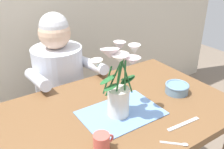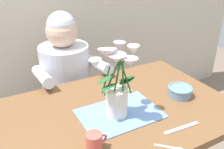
# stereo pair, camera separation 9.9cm
# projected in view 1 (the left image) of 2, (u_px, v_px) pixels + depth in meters

# --- Properties ---
(dining_table) EXTENTS (1.20, 0.80, 0.74)m
(dining_table) POSITION_uv_depth(u_px,v_px,m) (119.00, 123.00, 1.33)
(dining_table) COLOR brown
(dining_table) RESTS_ON ground_plane
(seated_person) EXTENTS (0.45, 0.47, 1.14)m
(seated_person) POSITION_uv_depth(u_px,v_px,m) (61.00, 92.00, 1.79)
(seated_person) COLOR #4C4C56
(seated_person) RESTS_ON ground_plane
(striped_placemat) EXTENTS (0.40, 0.28, 0.00)m
(striped_placemat) POSITION_uv_depth(u_px,v_px,m) (121.00, 113.00, 1.25)
(striped_placemat) COLOR #6B93D1
(striped_placemat) RESTS_ON dining_table
(flower_vase) EXTENTS (0.23, 0.23, 0.37)m
(flower_vase) POSITION_uv_depth(u_px,v_px,m) (118.00, 84.00, 1.16)
(flower_vase) COLOR silver
(flower_vase) RESTS_ON dining_table
(ceramic_bowl) EXTENTS (0.14, 0.14, 0.06)m
(ceramic_bowl) POSITION_uv_depth(u_px,v_px,m) (177.00, 88.00, 1.42)
(ceramic_bowl) COLOR #6689A8
(ceramic_bowl) RESTS_ON dining_table
(dinner_knife) EXTENTS (0.19, 0.03, 0.00)m
(dinner_knife) POSITION_uv_depth(u_px,v_px,m) (184.00, 124.00, 1.17)
(dinner_knife) COLOR silver
(dinner_knife) RESTS_ON dining_table
(ceramic_mug) EXTENTS (0.09, 0.07, 0.08)m
(ceramic_mug) POSITION_uv_depth(u_px,v_px,m) (102.00, 143.00, 1.00)
(ceramic_mug) COLOR #CC564C
(ceramic_mug) RESTS_ON dining_table
(spoon_0) EXTENTS (0.10, 0.09, 0.01)m
(spoon_0) POSITION_uv_depth(u_px,v_px,m) (179.00, 144.00, 1.05)
(spoon_0) COLOR silver
(spoon_0) RESTS_ON dining_table
(spoon_1) EXTENTS (0.04, 0.12, 0.01)m
(spoon_1) POSITION_uv_depth(u_px,v_px,m) (119.00, 86.00, 1.50)
(spoon_1) COLOR silver
(spoon_1) RESTS_ON dining_table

